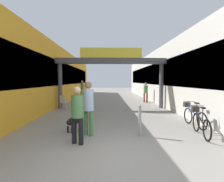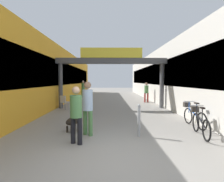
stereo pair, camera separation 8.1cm
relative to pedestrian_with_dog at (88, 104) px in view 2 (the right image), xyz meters
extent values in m
plane|color=gray|center=(0.85, -1.83, -1.03)|extent=(80.00, 80.00, 0.00)
cube|color=gold|center=(-4.25, 9.17, 1.10)|extent=(3.00, 26.00, 4.27)
cube|color=black|center=(-2.77, 9.17, 1.31)|extent=(0.04, 23.40, 1.71)
cube|color=beige|center=(5.95, 9.17, 1.10)|extent=(3.00, 26.00, 4.27)
cube|color=black|center=(4.47, 9.17, 1.31)|extent=(0.04, 23.40, 1.71)
cylinder|color=#4C4C4F|center=(-2.50, 5.75, 0.43)|extent=(0.28, 0.28, 2.92)
cylinder|color=#4C4C4F|center=(4.20, 5.75, 0.43)|extent=(0.28, 0.28, 2.92)
cube|color=#4C4C4F|center=(0.85, 5.75, 2.07)|extent=(7.40, 0.44, 0.36)
cube|color=yellow|center=(0.85, 5.55, 2.57)|extent=(3.96, 0.10, 0.64)
cylinder|color=#4C7F47|center=(-0.10, 0.07, -0.62)|extent=(0.20, 0.20, 0.84)
cylinder|color=#4C7F47|center=(0.10, -0.07, -0.62)|extent=(0.20, 0.20, 0.84)
cylinder|color=#A5BFE0|center=(0.00, 0.00, 0.15)|extent=(0.48, 0.48, 0.69)
sphere|color=#8C664C|center=(0.00, 0.00, 0.64)|extent=(0.33, 0.33, 0.24)
cylinder|color=black|center=(-0.34, -0.75, -0.65)|extent=(0.19, 0.19, 0.77)
cylinder|color=black|center=(-0.12, -0.86, -0.65)|extent=(0.19, 0.19, 0.77)
cylinder|color=#4C7F47|center=(-0.23, -0.81, 0.06)|extent=(0.46, 0.46, 0.64)
sphere|color=tan|center=(-0.23, -0.81, 0.52)|extent=(0.29, 0.29, 0.22)
cylinder|color=#99332D|center=(3.69, 8.69, -0.65)|extent=(0.15, 0.15, 0.78)
cylinder|color=#99332D|center=(3.93, 8.70, -0.65)|extent=(0.15, 0.15, 0.78)
cylinder|color=#4C7F47|center=(3.81, 8.69, 0.06)|extent=(0.36, 0.36, 0.64)
sphere|color=#8C664C|center=(3.81, 8.69, 0.52)|extent=(0.23, 0.23, 0.22)
cylinder|color=#4C7F47|center=(-2.24, 13.04, -0.61)|extent=(0.15, 0.15, 0.84)
cylinder|color=#4C7F47|center=(-2.00, 13.02, -0.61)|extent=(0.15, 0.15, 0.84)
cylinder|color=#4C7F47|center=(-2.12, 13.03, 0.15)|extent=(0.37, 0.37, 0.70)
sphere|color=tan|center=(-2.12, 13.03, 0.65)|extent=(0.26, 0.26, 0.24)
ellipsoid|color=black|center=(-0.59, 0.47, -0.67)|extent=(0.60, 0.77, 0.28)
sphere|color=black|center=(-0.44, 0.76, -0.57)|extent=(0.33, 0.33, 0.24)
sphere|color=white|center=(-0.49, 0.66, -0.68)|extent=(0.23, 0.23, 0.17)
cylinder|color=black|center=(-0.57, 0.70, -0.92)|extent=(0.09, 0.09, 0.23)
cylinder|color=black|center=(-0.41, 0.62, -0.92)|extent=(0.09, 0.09, 0.23)
cylinder|color=black|center=(-0.77, 0.33, -0.92)|extent=(0.09, 0.09, 0.23)
cylinder|color=black|center=(-0.60, 0.24, -0.92)|extent=(0.09, 0.09, 0.23)
torus|color=black|center=(3.81, 0.34, -0.70)|extent=(0.16, 0.67, 0.67)
torus|color=black|center=(3.63, -0.67, -0.70)|extent=(0.16, 0.67, 0.67)
cube|color=black|center=(3.72, -0.16, -0.52)|extent=(0.20, 0.93, 0.34)
cylinder|color=black|center=(3.70, -0.28, -0.30)|extent=(0.04, 0.04, 0.42)
cube|color=black|center=(3.70, -0.28, -0.08)|extent=(0.14, 0.23, 0.05)
cylinder|color=black|center=(3.80, 0.28, -0.32)|extent=(0.04, 0.04, 0.46)
cylinder|color=gray|center=(3.80, 0.28, -0.08)|extent=(0.46, 0.11, 0.03)
cube|color=#332D28|center=(3.83, 0.48, -0.24)|extent=(0.27, 0.24, 0.20)
torus|color=black|center=(4.06, 1.49, -0.70)|extent=(0.08, 0.67, 0.67)
torus|color=black|center=(4.10, 0.47, -0.70)|extent=(0.08, 0.67, 0.67)
cube|color=#234C9E|center=(4.08, 0.98, -0.52)|extent=(0.08, 0.94, 0.34)
cylinder|color=#234C9E|center=(4.09, 0.86, -0.30)|extent=(0.03, 0.03, 0.42)
cube|color=black|center=(4.09, 0.86, -0.08)|extent=(0.11, 0.22, 0.05)
cylinder|color=#234C9E|center=(4.06, 1.43, -0.32)|extent=(0.03, 0.03, 0.46)
cylinder|color=gray|center=(4.06, 1.43, -0.08)|extent=(0.46, 0.05, 0.03)
cube|color=#332D28|center=(4.05, 1.63, -0.24)|extent=(0.25, 0.21, 0.20)
cylinder|color=gray|center=(1.69, -0.15, -0.55)|extent=(0.10, 0.10, 0.98)
sphere|color=gray|center=(1.69, -0.15, -0.03)|extent=(0.10, 0.10, 0.10)
cylinder|color=gray|center=(-2.17, 5.40, -0.81)|extent=(0.04, 0.04, 0.45)
cylinder|color=gray|center=(-1.86, 5.26, -0.81)|extent=(0.04, 0.04, 0.45)
cylinder|color=gray|center=(-2.30, 5.09, -0.81)|extent=(0.04, 0.04, 0.45)
cylinder|color=gray|center=(-1.99, 4.95, -0.81)|extent=(0.04, 0.04, 0.45)
cube|color=silver|center=(-2.08, 5.17, -0.56)|extent=(0.53, 0.53, 0.04)
cube|color=silver|center=(-2.15, 5.01, -0.34)|extent=(0.38, 0.20, 0.40)
camera|label=1|loc=(0.64, -5.77, 0.80)|focal=28.00mm
camera|label=2|loc=(0.72, -5.77, 0.80)|focal=28.00mm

